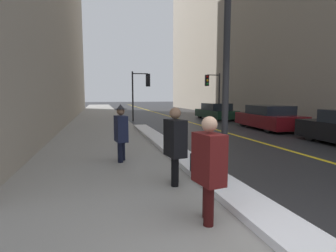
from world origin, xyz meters
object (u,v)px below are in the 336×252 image
pedestrian_nearside (175,142)px  pedestrian_in_fedora (121,131)px  traffic_light_near (142,86)px  parked_car_maroon (268,118)px  lamp_post (227,42)px  pedestrian_with_shoulder_bag (208,164)px  traffic_light_far (212,86)px  parked_car_dark_green (216,112)px

pedestrian_nearside → pedestrian_in_fedora: bearing=-166.5°
traffic_light_near → parked_car_maroon: size_ratio=0.78×
lamp_post → traffic_light_near: 14.38m
lamp_post → pedestrian_in_fedora: bearing=121.7°
pedestrian_nearside → pedestrian_with_shoulder_bag: bearing=-8.9°
traffic_light_far → pedestrian_with_shoulder_bag: bearing=67.1°
pedestrian_with_shoulder_bag → parked_car_maroon: size_ratio=0.33×
pedestrian_nearside → parked_car_dark_green: 15.64m
parked_car_dark_green → pedestrian_nearside: bearing=151.2°
parked_car_dark_green → traffic_light_far: bearing=-9.0°
lamp_post → traffic_light_far: (6.76, 15.67, -0.12)m
parked_car_maroon → pedestrian_nearside: bearing=139.1°
pedestrian_with_shoulder_bag → pedestrian_in_fedora: 3.91m
traffic_light_far → parked_car_maroon: traffic_light_far is taller
pedestrian_with_shoulder_bag → pedestrian_in_fedora: (-0.90, 3.80, 0.02)m
traffic_light_far → parked_car_maroon: size_ratio=0.80×
pedestrian_in_fedora → traffic_light_near: bearing=158.8°
lamp_post → traffic_light_far: lamp_post is taller
lamp_post → traffic_light_far: size_ratio=1.25×
lamp_post → pedestrian_nearside: size_ratio=2.90×
pedestrian_nearside → parked_car_maroon: 10.51m
lamp_post → pedestrian_nearside: (-0.79, 0.58, -1.89)m
traffic_light_near → parked_car_dark_green: traffic_light_near is taller
lamp_post → pedestrian_in_fedora: lamp_post is taller
pedestrian_in_fedora → parked_car_dark_green: pedestrian_in_fedora is taller
lamp_post → parked_car_maroon: bearing=50.0°
pedestrian_nearside → pedestrian_in_fedora: size_ratio=1.00×
lamp_post → traffic_light_near: size_ratio=1.30×
traffic_light_far → pedestrian_in_fedora: size_ratio=2.31×
traffic_light_near → pedestrian_in_fedora: bearing=-98.0°
traffic_light_far → parked_car_maroon: (-0.08, -7.70, -2.03)m
traffic_light_far → parked_car_maroon: bearing=90.8°
pedestrian_in_fedora → parked_car_dark_green: 14.28m
pedestrian_in_fedora → traffic_light_far: bearing=137.8°
parked_car_dark_green → lamp_post: bearing=154.7°
parked_car_maroon → traffic_light_near: bearing=47.1°
lamp_post → pedestrian_with_shoulder_bag: 2.34m
pedestrian_with_shoulder_bag → pedestrian_nearside: bearing=171.1°
pedestrian_with_shoulder_bag → pedestrian_nearside: (-0.00, 1.65, 0.03)m
traffic_light_far → pedestrian_in_fedora: (-8.45, -12.93, -1.78)m
pedestrian_with_shoulder_bag → parked_car_dark_green: (7.37, 15.45, -0.26)m
traffic_light_near → lamp_post: bearing=-89.1°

